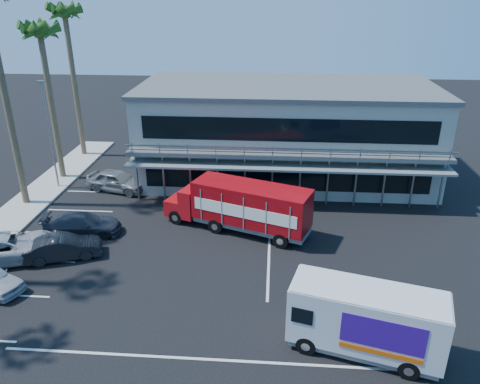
{
  "coord_description": "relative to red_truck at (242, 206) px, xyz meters",
  "views": [
    {
      "loc": [
        2.07,
        -20.68,
        14.05
      ],
      "look_at": [
        0.07,
        5.97,
        2.3
      ],
      "focal_mm": 35.0,
      "sensor_mm": 36.0,
      "label": 1
    }
  ],
  "objects": [
    {
      "name": "parked_car_c",
      "position": [
        -12.73,
        -4.43,
        -0.94
      ],
      "size": [
        6.21,
        4.44,
        1.57
      ],
      "primitive_type": "imported",
      "rotation": [
        0.0,
        0.0,
        1.93
      ],
      "color": "#B8B8BA",
      "rests_on": "ground"
    },
    {
      "name": "white_van",
      "position": [
        5.81,
        -10.23,
        -0.13
      ],
      "size": [
        6.51,
        3.67,
        3.01
      ],
      "rotation": [
        0.0,
        0.0,
        -0.27
      ],
      "color": "silver",
      "rests_on": "ground"
    },
    {
      "name": "palm_f",
      "position": [
        -15.33,
        13.27,
        9.75
      ],
      "size": [
        2.8,
        2.8,
        13.25
      ],
      "color": "brown",
      "rests_on": "ground"
    },
    {
      "name": "parked_car_e",
      "position": [
        -9.73,
        5.57,
        -0.93
      ],
      "size": [
        4.97,
        3.0,
        1.58
      ],
      "primitive_type": "imported",
      "rotation": [
        0.0,
        0.0,
        1.31
      ],
      "color": "slate",
      "rests_on": "ground"
    },
    {
      "name": "building",
      "position": [
        2.77,
        9.71,
        1.93
      ],
      "size": [
        22.4,
        12.0,
        7.3
      ],
      "color": "gray",
      "rests_on": "ground"
    },
    {
      "name": "parked_car_d",
      "position": [
        -9.73,
        -1.23,
        -1.05
      ],
      "size": [
        4.89,
        2.55,
        1.35
      ],
      "primitive_type": "imported",
      "rotation": [
        0.0,
        0.0,
        1.72
      ],
      "color": "#2B303A",
      "rests_on": "ground"
    },
    {
      "name": "ground",
      "position": [
        -0.23,
        -5.23,
        -1.72
      ],
      "size": [
        120.0,
        120.0,
        0.0
      ],
      "primitive_type": "plane",
      "color": "black",
      "rests_on": "ground"
    },
    {
      "name": "parked_car_b",
      "position": [
        -9.73,
        -4.03,
        -1.04
      ],
      "size": [
        4.4,
        2.81,
        1.37
      ],
      "primitive_type": "imported",
      "rotation": [
        0.0,
        0.0,
        1.93
      ],
      "color": "black",
      "rests_on": "ground"
    },
    {
      "name": "curb_strip",
      "position": [
        -15.23,
        0.77,
        -1.64
      ],
      "size": [
        3.0,
        32.0,
        0.16
      ],
      "primitive_type": "cube",
      "color": "#A5A399",
      "rests_on": "ground"
    },
    {
      "name": "light_pole_far",
      "position": [
        -14.43,
        5.77,
        2.78
      ],
      "size": [
        0.5,
        0.25,
        8.09
      ],
      "color": "gray",
      "rests_on": "ground"
    },
    {
      "name": "red_truck",
      "position": [
        0.0,
        0.0,
        0.0
      ],
      "size": [
        9.49,
        5.3,
        3.14
      ],
      "rotation": [
        0.0,
        0.0,
        -0.36
      ],
      "color": "#AE0E13",
      "rests_on": "ground"
    },
    {
      "name": "palm_e",
      "position": [
        -14.93,
        7.77,
        8.85
      ],
      "size": [
        2.8,
        2.8,
        12.25
      ],
      "color": "brown",
      "rests_on": "ground"
    }
  ]
}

